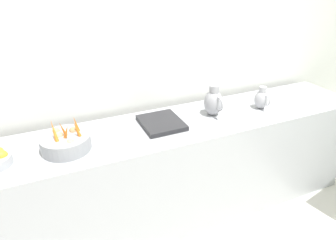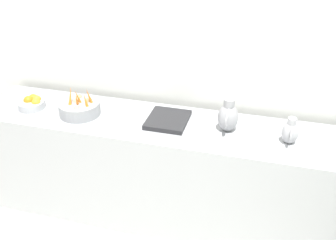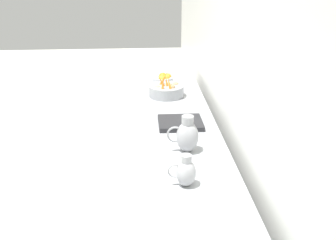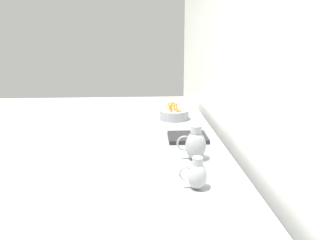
# 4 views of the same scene
# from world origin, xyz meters

# --- Properties ---
(tile_wall_left) EXTENTS (0.10, 7.85, 3.00)m
(tile_wall_left) POSITION_xyz_m (-1.95, 0.33, 1.50)
(tile_wall_left) COLOR silver
(tile_wall_left) RESTS_ON ground_plane
(prep_counter) EXTENTS (0.62, 3.31, 0.92)m
(prep_counter) POSITION_xyz_m (-1.53, -0.17, 0.46)
(prep_counter) COLOR #9EA0A5
(prep_counter) RESTS_ON ground_plane
(vegetable_colander) EXTENTS (0.32, 0.32, 0.23)m
(vegetable_colander) POSITION_xyz_m (-1.49, -0.99, 0.97)
(vegetable_colander) COLOR gray
(vegetable_colander) RESTS_ON prep_counter
(orange_bowl) EXTENTS (0.22, 0.22, 0.10)m
(orange_bowl) POSITION_xyz_m (-1.49, -1.42, 0.96)
(orange_bowl) COLOR #ADAFB5
(orange_bowl) RESTS_ON prep_counter
(metal_pitcher_tall) EXTENTS (0.21, 0.15, 0.25)m
(metal_pitcher_tall) POSITION_xyz_m (-1.55, 0.16, 1.03)
(metal_pitcher_tall) COLOR #939399
(metal_pitcher_tall) RESTS_ON prep_counter
(metal_pitcher_short) EXTENTS (0.16, 0.11, 0.19)m
(metal_pitcher_short) POSITION_xyz_m (-1.50, 0.60, 1.00)
(metal_pitcher_short) COLOR #A3A3A8
(metal_pitcher_short) RESTS_ON prep_counter
(counter_sink_basin) EXTENTS (0.34, 0.30, 0.04)m
(counter_sink_basin) POSITION_xyz_m (-1.56, -0.29, 0.93)
(counter_sink_basin) COLOR #232326
(counter_sink_basin) RESTS_ON prep_counter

